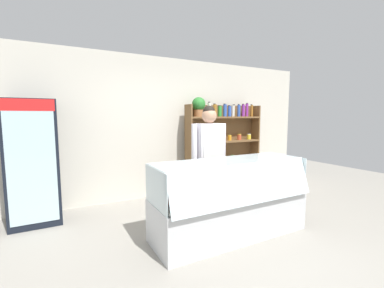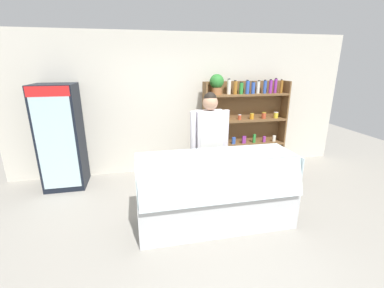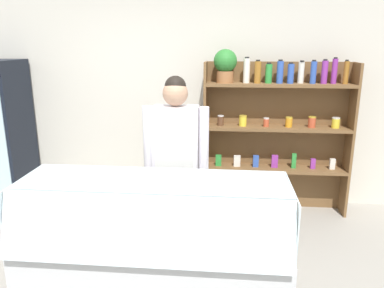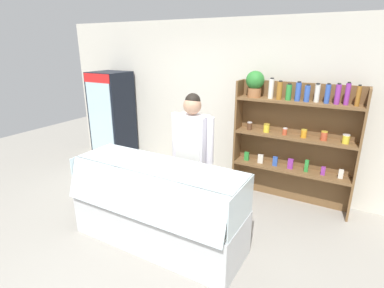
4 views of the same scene
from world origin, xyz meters
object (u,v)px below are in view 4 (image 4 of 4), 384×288
deli_display_case (158,219)px  shelving_unit (290,132)px  shop_clerk (192,148)px  drinks_fridge (113,119)px

deli_display_case → shelving_unit: bearing=59.3°
deli_display_case → shop_clerk: bearing=82.1°
drinks_fridge → deli_display_case: 2.91m
shelving_unit → shop_clerk: shelving_unit is taller
shelving_unit → drinks_fridge: bearing=-178.1°
shop_clerk → shelving_unit: bearing=49.2°
shelving_unit → deli_display_case: shelving_unit is taller
shelving_unit → deli_display_case: bearing=-120.7°
deli_display_case → shop_clerk: (0.09, 0.67, 0.72)m
drinks_fridge → deli_display_case: drinks_fridge is taller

